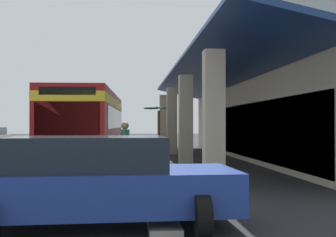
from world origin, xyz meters
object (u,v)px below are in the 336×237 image
transit_bus (88,121)px  pedestrian (125,147)px  parked_sedan_blue (97,181)px  potted_palm (159,137)px

transit_bus → pedestrian: 7.58m
parked_sedan_blue → pedestrian: pedestrian is taller
parked_sedan_blue → potted_palm: (-19.97, 2.28, 0.12)m
transit_bus → potted_palm: 7.56m
transit_bus → pedestrian: bearing=14.0°
transit_bus → parked_sedan_blue: 13.60m
potted_palm → pedestrian: bearing=-7.9°
transit_bus → parked_sedan_blue: transit_bus is taller
transit_bus → pedestrian: size_ratio=6.44×
parked_sedan_blue → potted_palm: potted_palm is taller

